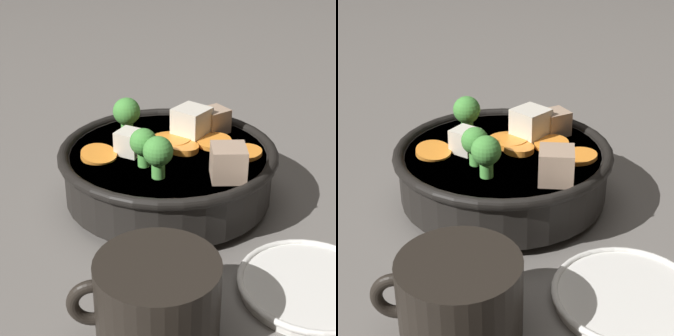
# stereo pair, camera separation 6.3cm
# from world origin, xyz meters

# --- Properties ---
(ground_plane) EXTENTS (3.00, 3.00, 0.00)m
(ground_plane) POSITION_xyz_m (0.00, 0.00, 0.00)
(ground_plane) COLOR slate
(stirfry_bowl) EXTENTS (0.24, 0.24, 0.11)m
(stirfry_bowl) POSITION_xyz_m (-0.00, 0.00, 0.04)
(stirfry_bowl) COLOR black
(stirfry_bowl) RESTS_ON ground_plane
(side_saucer) EXTENTS (0.13, 0.13, 0.01)m
(side_saucer) POSITION_xyz_m (-0.11, 0.18, 0.01)
(side_saucer) COLOR white
(side_saucer) RESTS_ON ground_plane
(dark_mug) EXTENTS (0.12, 0.10, 0.07)m
(dark_mug) POSITION_xyz_m (0.03, 0.22, 0.04)
(dark_mug) COLOR black
(dark_mug) RESTS_ON ground_plane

